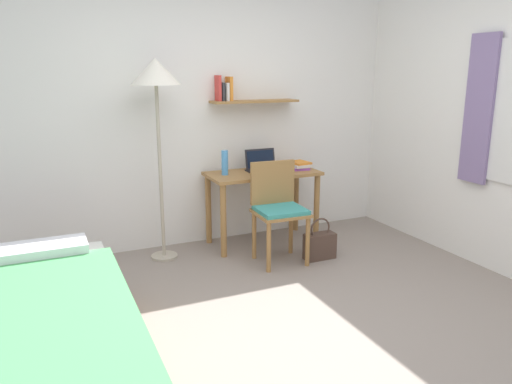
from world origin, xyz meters
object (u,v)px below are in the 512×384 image
object	(u,v)px
bed	(46,344)
laptop	(262,165)
desk_chair	(278,206)
book_stack	(299,165)
water_bottle	(225,163)
handbag	(320,245)
standing_lamp	(156,82)
desk	(263,186)

from	to	relation	value
bed	laptop	bearing A→B (deg)	38.73
desk_chair	book_stack	xyz separation A→B (m)	(0.47, 0.47, 0.25)
water_bottle	handbag	xyz separation A→B (m)	(0.67, -0.64, -0.70)
standing_lamp	book_stack	distance (m)	1.62
bed	desk	world-z (taller)	desk
standing_lamp	water_bottle	distance (m)	0.97
laptop	book_stack	size ratio (longest dim) A/B	1.40
desk_chair	desk	bearing A→B (deg)	81.32
desk	standing_lamp	distance (m)	1.41
bed	water_bottle	xyz separation A→B (m)	(1.65, 1.61, 0.59)
desk	book_stack	xyz separation A→B (m)	(0.39, -0.01, 0.17)
laptop	handbag	bearing A→B (deg)	-68.72
desk	desk_chair	xyz separation A→B (m)	(-0.07, -0.48, -0.08)
book_stack	desk	bearing A→B (deg)	178.34
standing_lamp	water_bottle	world-z (taller)	standing_lamp
laptop	book_stack	xyz separation A→B (m)	(0.37, -0.08, -0.02)
standing_lamp	water_bottle	size ratio (longest dim) A/B	7.61
bed	standing_lamp	bearing A→B (deg)	56.88
standing_lamp	handbag	world-z (taller)	standing_lamp
desk	handbag	distance (m)	0.81
bed	book_stack	size ratio (longest dim) A/B	9.10
laptop	water_bottle	world-z (taller)	water_bottle
handbag	laptop	bearing A→B (deg)	111.28
standing_lamp	book_stack	world-z (taller)	standing_lamp
bed	desk_chair	xyz separation A→B (m)	(1.96, 1.10, 0.26)
desk_chair	water_bottle	bearing A→B (deg)	121.19
desk	handbag	bearing A→B (deg)	-64.82
desk	standing_lamp	world-z (taller)	standing_lamp
desk	laptop	world-z (taller)	laptop
desk	water_bottle	xyz separation A→B (m)	(-0.38, 0.03, 0.25)
water_bottle	book_stack	bearing A→B (deg)	-2.84
standing_lamp	handbag	distance (m)	2.03
laptop	desk_chair	bearing A→B (deg)	-100.17
desk	laptop	xyz separation A→B (m)	(0.02, 0.06, 0.19)
standing_lamp	laptop	bearing A→B (deg)	3.76
handbag	desk	bearing A→B (deg)	115.18
desk	standing_lamp	xyz separation A→B (m)	(-1.00, -0.00, 1.00)
bed	book_stack	bearing A→B (deg)	32.98
desk_chair	water_bottle	distance (m)	0.68
desk_chair	handbag	xyz separation A→B (m)	(0.36, -0.13, -0.37)
standing_lamp	book_stack	xyz separation A→B (m)	(1.39, -0.01, -0.82)
bed	desk_chair	distance (m)	2.26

